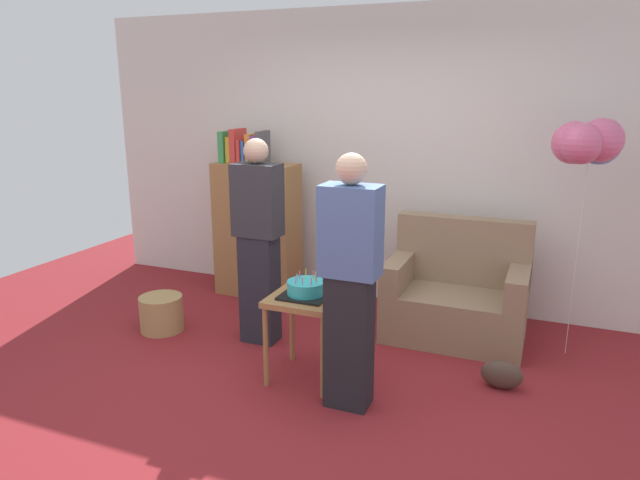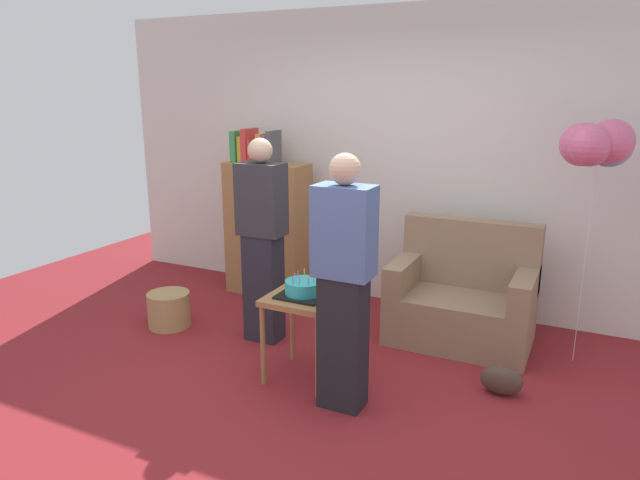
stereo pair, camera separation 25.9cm
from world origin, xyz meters
name	(u,v)px [view 2 (the right image)]	position (x,y,z in m)	size (l,w,h in m)	color
ground_plane	(293,395)	(0.00, 0.00, 0.00)	(8.00, 8.00, 0.00)	maroon
wall_back	(398,160)	(0.00, 2.05, 1.35)	(6.00, 0.10, 2.70)	silver
couch	(462,300)	(0.80, 1.39, 0.34)	(1.10, 0.70, 0.96)	#8C7054
bookshelf	(267,225)	(-1.19, 1.67, 0.69)	(0.80, 0.36, 1.62)	olive
side_table	(304,308)	(-0.05, 0.26, 0.52)	(0.48, 0.48, 0.62)	olive
birthday_cake	(304,289)	(-0.05, 0.26, 0.67)	(0.32, 0.32, 0.17)	black
person_blowing_candles	(262,240)	(-0.65, 0.70, 0.83)	(0.36, 0.22, 1.63)	#23232D
person_holding_cake	(344,283)	(0.34, 0.04, 0.83)	(0.36, 0.22, 1.63)	black
wicker_basket	(169,310)	(-1.52, 0.55, 0.15)	(0.36, 0.36, 0.30)	#A88451
handbag	(501,380)	(1.24, 0.63, 0.10)	(0.28, 0.14, 0.20)	#473328
balloon_bunch	(599,144)	(1.65, 1.39, 1.62)	(0.48, 0.48, 1.79)	silver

